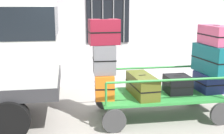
% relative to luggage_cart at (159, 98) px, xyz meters
% --- Properties ---
extents(ground_plane, '(40.00, 40.00, 0.00)m').
position_rel_luggage_cart_xyz_m(ground_plane, '(-1.12, -0.03, -0.41)').
color(ground_plane, gray).
extents(luggage_cart, '(2.55, 1.27, 0.50)m').
position_rel_luggage_cart_xyz_m(luggage_cart, '(0.00, 0.00, 0.00)').
color(luggage_cart, '#2D8438').
rests_on(luggage_cart, ground).
extents(cart_railing, '(2.43, 1.13, 0.46)m').
position_rel_luggage_cart_xyz_m(cart_railing, '(0.00, -0.00, 0.46)').
color(cart_railing, '#2D8438').
rests_on(cart_railing, luggage_cart).
extents(suitcase_left_bottom, '(0.42, 0.64, 0.48)m').
position_rel_luggage_cart_xyz_m(suitcase_left_bottom, '(-1.15, -0.01, 0.33)').
color(suitcase_left_bottom, orange).
rests_on(suitcase_left_bottom, luggage_cart).
extents(suitcase_left_middle, '(0.44, 0.46, 0.57)m').
position_rel_luggage_cart_xyz_m(suitcase_left_middle, '(-1.15, -0.01, 0.85)').
color(suitcase_left_middle, slate).
rests_on(suitcase_left_middle, suitcase_left_bottom).
extents(suitcase_left_top, '(0.60, 0.37, 0.48)m').
position_rel_luggage_cart_xyz_m(suitcase_left_top, '(-1.15, -0.03, 1.38)').
color(suitcase_left_top, maroon).
rests_on(suitcase_left_top, suitcase_left_middle).
extents(suitcase_midleft_bottom, '(0.48, 1.03, 0.42)m').
position_rel_luggage_cart_xyz_m(suitcase_midleft_bottom, '(-0.38, -0.03, 0.30)').
color(suitcase_midleft_bottom, '#4C5119').
rests_on(suitcase_midleft_bottom, luggage_cart).
extents(suitcase_center_bottom, '(0.50, 0.51, 0.37)m').
position_rel_luggage_cart_xyz_m(suitcase_center_bottom, '(0.38, 0.02, 0.27)').
color(suitcase_center_bottom, black).
rests_on(suitcase_center_bottom, luggage_cart).
extents(suitcase_midright_bottom, '(0.63, 0.63, 0.40)m').
position_rel_luggage_cart_xyz_m(suitcase_midright_bottom, '(1.15, 0.03, 0.29)').
color(suitcase_midright_bottom, navy).
rests_on(suitcase_midright_bottom, luggage_cart).
extents(suitcase_midright_middle, '(0.60, 1.04, 0.59)m').
position_rel_luggage_cart_xyz_m(suitcase_midright_middle, '(1.15, -0.03, 0.79)').
color(suitcase_midright_middle, '#0F5960').
rests_on(suitcase_midright_middle, suitcase_midright_bottom).
extents(suitcase_midright_top, '(0.40, 0.88, 0.39)m').
position_rel_luggage_cart_xyz_m(suitcase_midright_top, '(1.15, 0.01, 1.28)').
color(suitcase_midright_top, '#CC4C72').
rests_on(suitcase_midright_top, suitcase_midright_middle).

